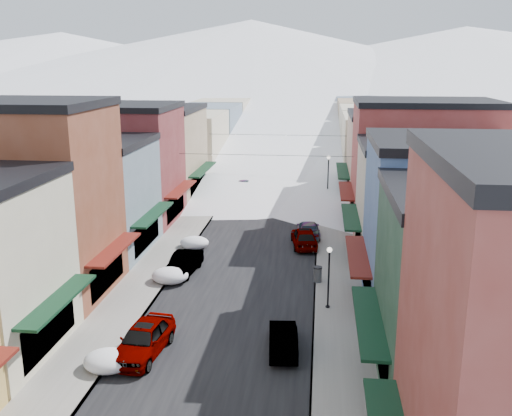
% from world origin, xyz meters
% --- Properties ---
extents(road, '(10.00, 160.00, 0.01)m').
position_xyz_m(road, '(0.00, 60.00, 0.01)').
color(road, black).
rests_on(road, ground).
extents(sidewalk_left, '(3.20, 160.00, 0.15)m').
position_xyz_m(sidewalk_left, '(-6.60, 60.00, 0.07)').
color(sidewalk_left, gray).
rests_on(sidewalk_left, ground).
extents(sidewalk_right, '(3.20, 160.00, 0.15)m').
position_xyz_m(sidewalk_right, '(6.60, 60.00, 0.07)').
color(sidewalk_right, gray).
rests_on(sidewalk_right, ground).
extents(curb_left, '(0.10, 160.00, 0.15)m').
position_xyz_m(curb_left, '(-5.05, 60.00, 0.07)').
color(curb_left, slate).
rests_on(curb_left, ground).
extents(curb_right, '(0.10, 160.00, 0.15)m').
position_xyz_m(curb_right, '(5.05, 60.00, 0.07)').
color(curb_right, slate).
rests_on(curb_right, ground).
extents(bldg_l_brick_near, '(12.30, 8.20, 12.50)m').
position_xyz_m(bldg_l_brick_near, '(-13.69, 20.50, 6.26)').
color(bldg_l_brick_near, brown).
rests_on(bldg_l_brick_near, ground).
extents(bldg_l_grayblue, '(11.30, 9.20, 9.00)m').
position_xyz_m(bldg_l_grayblue, '(-13.19, 29.00, 4.51)').
color(bldg_l_grayblue, slate).
rests_on(bldg_l_grayblue, ground).
extents(bldg_l_brick_far, '(13.30, 9.20, 11.00)m').
position_xyz_m(bldg_l_brick_far, '(-14.19, 38.00, 5.51)').
color(bldg_l_brick_far, maroon).
rests_on(bldg_l_brick_far, ground).
extents(bldg_l_tan, '(11.30, 11.20, 10.00)m').
position_xyz_m(bldg_l_tan, '(-13.19, 48.00, 5.01)').
color(bldg_l_tan, '#9A8365').
rests_on(bldg_l_tan, ground).
extents(bldg_r_green, '(11.30, 9.20, 9.50)m').
position_xyz_m(bldg_r_green, '(13.19, 12.00, 4.76)').
color(bldg_r_green, '#1A3725').
rests_on(bldg_r_green, ground).
extents(bldg_r_blue, '(11.30, 9.20, 10.50)m').
position_xyz_m(bldg_r_blue, '(13.19, 21.00, 5.26)').
color(bldg_r_blue, '#3C5989').
rests_on(bldg_r_blue, ground).
extents(bldg_r_cream, '(12.30, 9.20, 9.00)m').
position_xyz_m(bldg_r_cream, '(13.69, 30.00, 4.51)').
color(bldg_r_cream, '#B9AD95').
rests_on(bldg_r_cream, ground).
extents(bldg_r_brick_far, '(13.30, 9.20, 11.50)m').
position_xyz_m(bldg_r_brick_far, '(14.19, 39.00, 5.76)').
color(bldg_r_brick_far, maroon).
rests_on(bldg_r_brick_far, ground).
extents(bldg_r_tan, '(11.30, 11.20, 9.50)m').
position_xyz_m(bldg_r_tan, '(13.19, 49.00, 4.76)').
color(bldg_r_tan, '#A18069').
rests_on(bldg_r_tan, ground).
extents(distant_blocks, '(34.00, 55.00, 8.00)m').
position_xyz_m(distant_blocks, '(0.00, 83.00, 4.00)').
color(distant_blocks, gray).
rests_on(distant_blocks, ground).
extents(mountain_ridge, '(670.00, 340.00, 34.00)m').
position_xyz_m(mountain_ridge, '(-19.47, 277.18, 14.36)').
color(mountain_ridge, silver).
rests_on(mountain_ridge, ground).
extents(overhead_cables, '(16.40, 15.04, 0.04)m').
position_xyz_m(overhead_cables, '(0.00, 47.50, 6.20)').
color(overhead_cables, black).
rests_on(overhead_cables, ground).
extents(car_silver_sedan, '(2.56, 5.22, 1.71)m').
position_xyz_m(car_silver_sedan, '(-3.63, 13.36, 0.86)').
color(car_silver_sedan, '#9B9DA2').
rests_on(car_silver_sedan, ground).
extents(car_dark_hatch, '(2.05, 4.68, 1.50)m').
position_xyz_m(car_dark_hatch, '(-4.30, 24.92, 0.75)').
color(car_dark_hatch, black).
rests_on(car_dark_hatch, ground).
extents(car_silver_wagon, '(2.79, 5.75, 1.61)m').
position_xyz_m(car_silver_wagon, '(-3.50, 50.14, 0.81)').
color(car_silver_wagon, '#A7AAAF').
rests_on(car_silver_wagon, ground).
extents(car_green_sedan, '(1.83, 4.30, 1.38)m').
position_xyz_m(car_green_sedan, '(3.50, 14.57, 0.69)').
color(car_green_sedan, black).
rests_on(car_green_sedan, ground).
extents(car_gray_suv, '(2.55, 4.98, 1.62)m').
position_xyz_m(car_gray_suv, '(4.03, 32.06, 0.81)').
color(car_gray_suv, gray).
rests_on(car_gray_suv, ground).
extents(car_black_sedan, '(2.28, 4.91, 1.39)m').
position_xyz_m(car_black_sedan, '(4.30, 34.67, 0.69)').
color(car_black_sedan, black).
rests_on(car_black_sedan, ground).
extents(car_lane_silver, '(2.70, 5.25, 1.71)m').
position_xyz_m(car_lane_silver, '(-1.35, 61.96, 0.86)').
color(car_lane_silver, gray).
rests_on(car_lane_silver, ground).
extents(car_lane_white, '(3.03, 5.67, 1.51)m').
position_xyz_m(car_lane_white, '(1.32, 68.22, 0.76)').
color(car_lane_white, white).
rests_on(car_lane_white, ground).
extents(trash_can, '(0.62, 0.62, 1.05)m').
position_xyz_m(trash_can, '(5.20, 24.13, 0.68)').
color(trash_can, '#57595C').
rests_on(trash_can, sidewalk_right).
extents(streetlamp_near, '(0.32, 0.32, 3.86)m').
position_xyz_m(streetlamp_near, '(5.87, 19.96, 2.58)').
color(streetlamp_near, black).
rests_on(streetlamp_near, sidewalk_right).
extents(streetlamp_far, '(0.40, 0.40, 4.79)m').
position_xyz_m(streetlamp_far, '(6.04, 48.24, 3.17)').
color(streetlamp_far, black).
rests_on(streetlamp_far, sidewalk_right).
extents(snow_pile_near, '(2.41, 2.68, 1.02)m').
position_xyz_m(snow_pile_near, '(-4.88, 11.73, 0.49)').
color(snow_pile_near, white).
rests_on(snow_pile_near, ground).
extents(snow_pile_mid, '(2.52, 2.75, 1.07)m').
position_xyz_m(snow_pile_mid, '(-4.80, 23.18, 0.51)').
color(snow_pile_mid, white).
rests_on(snow_pile_mid, ground).
extents(snow_pile_far, '(2.34, 2.64, 0.99)m').
position_xyz_m(snow_pile_far, '(-4.76, 30.62, 0.47)').
color(snow_pile_far, white).
rests_on(snow_pile_far, ground).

